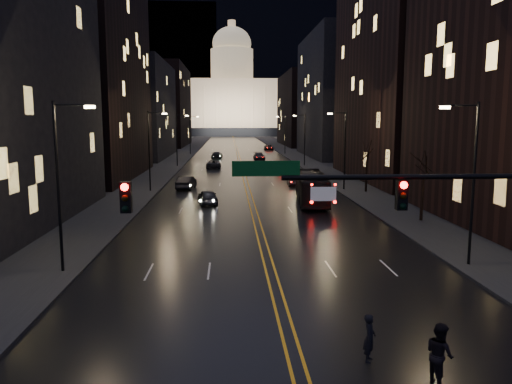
{
  "coord_description": "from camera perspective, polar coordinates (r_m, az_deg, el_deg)",
  "views": [
    {
      "loc": [
        -2.21,
        -15.99,
        8.07
      ],
      "look_at": [
        -0.73,
        10.78,
        4.16
      ],
      "focal_mm": 35.0,
      "sensor_mm": 36.0,
      "label": 1
    }
  ],
  "objects": [
    {
      "name": "ground",
      "position": [
        18.05,
        4.42,
        -18.3
      ],
      "size": [
        900.0,
        900.0,
        0.0
      ],
      "primitive_type": "plane",
      "color": "black",
      "rests_on": "ground"
    },
    {
      "name": "road",
      "position": [
        146.23,
        -2.31,
        5.12
      ],
      "size": [
        20.0,
        320.0,
        0.02
      ],
      "primitive_type": "cube",
      "color": "black",
      "rests_on": "ground"
    },
    {
      "name": "sidewalk_left",
      "position": [
        146.68,
        -7.81,
        5.09
      ],
      "size": [
        8.0,
        320.0,
        0.16
      ],
      "primitive_type": "cube",
      "color": "black",
      "rests_on": "ground"
    },
    {
      "name": "sidewalk_right",
      "position": [
        147.1,
        3.17,
        5.16
      ],
      "size": [
        8.0,
        320.0,
        0.16
      ],
      "primitive_type": "cube",
      "color": "black",
      "rests_on": "ground"
    },
    {
      "name": "center_line",
      "position": [
        146.23,
        -2.31,
        5.13
      ],
      "size": [
        0.62,
        320.0,
        0.01
      ],
      "primitive_type": "cube",
      "color": "orange",
      "rests_on": "road"
    },
    {
      "name": "building_left_mid",
      "position": [
        72.71,
        -18.6,
        12.55
      ],
      "size": [
        12.0,
        30.0,
        28.0
      ],
      "primitive_type": "cube",
      "color": "black",
      "rests_on": "ground"
    },
    {
      "name": "building_left_far",
      "position": [
        109.63,
        -13.21,
        9.08
      ],
      "size": [
        12.0,
        34.0,
        20.0
      ],
      "primitive_type": "cube",
      "color": "black",
      "rests_on": "ground"
    },
    {
      "name": "building_left_dist",
      "position": [
        157.16,
        -10.18,
        9.6
      ],
      "size": [
        12.0,
        40.0,
        24.0
      ],
      "primitive_type": "cube",
      "color": "black",
      "rests_on": "ground"
    },
    {
      "name": "building_right_tall",
      "position": [
        70.8,
        16.74,
        16.83
      ],
      "size": [
        12.0,
        30.0,
        38.0
      ],
      "primitive_type": "cube",
      "color": "black",
      "rests_on": "ground"
    },
    {
      "name": "building_right_mid",
      "position": [
        110.56,
        9.11,
        10.74
      ],
      "size": [
        12.0,
        34.0,
        26.0
      ],
      "primitive_type": "cube",
      "color": "black",
      "rests_on": "ground"
    },
    {
      "name": "building_right_dist",
      "position": [
        157.73,
        5.36,
        9.32
      ],
      "size": [
        12.0,
        40.0,
        22.0
      ],
      "primitive_type": "cube",
      "color": "black",
      "rests_on": "ground"
    },
    {
      "name": "mountain_ridge",
      "position": [
        402.28,
        3.01,
        16.42
      ],
      "size": [
        520.0,
        60.0,
        130.0
      ],
      "primitive_type": "cube",
      "color": "black",
      "rests_on": "ground"
    },
    {
      "name": "capitol",
      "position": [
        266.15,
        -2.74,
        10.24
      ],
      "size": [
        90.0,
        50.0,
        58.5
      ],
      "color": "black",
      "rests_on": "ground"
    },
    {
      "name": "traffic_signal",
      "position": [
        18.17,
        23.42,
        -1.8
      ],
      "size": [
        17.29,
        0.45,
        7.0
      ],
      "color": "black",
      "rests_on": "ground"
    },
    {
      "name": "streetlamp_right_near",
      "position": [
        29.22,
        23.32,
        1.75
      ],
      "size": [
        2.13,
        0.25,
        9.0
      ],
      "color": "black",
      "rests_on": "ground"
    },
    {
      "name": "streetlamp_left_near",
      "position": [
        27.54,
        -21.36,
        1.49
      ],
      "size": [
        2.13,
        0.25,
        9.0
      ],
      "color": "black",
      "rests_on": "ground"
    },
    {
      "name": "streetlamp_right_mid",
      "position": [
        57.56,
        9.95,
        5.19
      ],
      "size": [
        2.13,
        0.25,
        9.0
      ],
      "color": "black",
      "rests_on": "ground"
    },
    {
      "name": "streetlamp_left_mid",
      "position": [
        56.72,
        -11.94,
        5.1
      ],
      "size": [
        2.13,
        0.25,
        9.0
      ],
      "color": "black",
      "rests_on": "ground"
    },
    {
      "name": "streetlamp_right_far",
      "position": [
        87.02,
        5.47,
        6.29
      ],
      "size": [
        2.13,
        0.25,
        9.0
      ],
      "color": "black",
      "rests_on": "ground"
    },
    {
      "name": "streetlamp_left_far",
      "position": [
        86.47,
        -8.93,
        6.21
      ],
      "size": [
        2.13,
        0.25,
        9.0
      ],
      "color": "black",
      "rests_on": "ground"
    },
    {
      "name": "streetlamp_right_dist",
      "position": [
        116.75,
        3.26,
        6.81
      ],
      "size": [
        2.13,
        0.25,
        9.0
      ],
      "color": "black",
      "rests_on": "ground"
    },
    {
      "name": "streetlamp_left_dist",
      "position": [
        116.34,
        -7.46,
        6.75
      ],
      "size": [
        2.13,
        0.25,
        9.0
      ],
      "color": "black",
      "rests_on": "ground"
    },
    {
      "name": "tree_right_mid",
      "position": [
        41.07,
        18.6,
        2.91
      ],
      "size": [
        2.4,
        2.4,
        6.65
      ],
      "color": "black",
      "rests_on": "ground"
    },
    {
      "name": "tree_right_far",
      "position": [
        56.2,
        12.58,
        4.48
      ],
      "size": [
        2.4,
        2.4,
        6.65
      ],
      "color": "black",
      "rests_on": "ground"
    },
    {
      "name": "bus",
      "position": [
        48.6,
        6.38,
        0.49
      ],
      "size": [
        3.49,
        11.08,
        3.04
      ],
      "primitive_type": "imported",
      "rotation": [
        0.0,
        0.0,
        -0.09
      ],
      "color": "black",
      "rests_on": "ground"
    },
    {
      "name": "oncoming_car_a",
      "position": [
        48.0,
        -5.54,
        -0.55
      ],
      "size": [
        2.28,
        4.44,
        1.45
      ],
      "primitive_type": "imported",
      "rotation": [
        0.0,
        0.0,
        3.28
      ],
      "color": "black",
      "rests_on": "ground"
    },
    {
      "name": "oncoming_car_b",
      "position": [
        58.78,
        -7.97,
        1.08
      ],
      "size": [
        2.19,
        4.88,
        1.55
      ],
      "primitive_type": "imported",
      "rotation": [
        0.0,
        0.0,
        3.02
      ],
      "color": "black",
      "rests_on": "ground"
    },
    {
      "name": "oncoming_car_c",
      "position": [
        83.5,
        -4.85,
        3.19
      ],
      "size": [
        2.41,
        5.05,
        1.39
      ],
      "primitive_type": "imported",
      "rotation": [
        0.0,
        0.0,
        3.12
      ],
      "color": "black",
      "rests_on": "ground"
    },
    {
      "name": "oncoming_car_d",
      "position": [
        104.22,
        -4.5,
        4.22
      ],
      "size": [
        2.42,
        5.1,
        1.44
      ],
      "primitive_type": "imported",
      "rotation": [
        0.0,
        0.0,
        3.06
      ],
      "color": "black",
      "rests_on": "ground"
    },
    {
      "name": "receding_car_a",
      "position": [
        61.32,
        4.32,
        1.33
      ],
      "size": [
        1.57,
        4.07,
        1.32
      ],
      "primitive_type": "imported",
      "rotation": [
        0.0,
        0.0,
        -0.04
      ],
      "color": "black",
      "rests_on": "ground"
    },
    {
      "name": "receding_car_b",
      "position": [
        76.22,
        3.04,
        2.8
      ],
      "size": [
        2.15,
        4.73,
        1.58
      ],
      "primitive_type": "imported",
      "rotation": [
        0.0,
        0.0,
        -0.06
      ],
      "color": "black",
      "rests_on": "ground"
    },
    {
      "name": "receding_car_c",
      "position": [
        99.25,
        0.36,
        4.06
      ],
      "size": [
        2.25,
        5.2,
        1.49
      ],
      "primitive_type": "imported",
      "rotation": [
        0.0,
        0.0,
        0.03
      ],
      "color": "black",
      "rests_on": "ground"
    },
    {
      "name": "receding_car_d",
      "position": [
        132.77,
        1.47,
        5.1
      ],
      "size": [
        2.35,
        4.98,
        1.37
      ],
      "primitive_type": "imported",
      "rotation": [
        0.0,
        0.0,
        0.01
      ],
      "color": "black",
      "rests_on": "ground"
    },
    {
      "name": "pedestrian_a",
      "position": [
        17.8,
        12.85,
        -15.96
      ],
      "size": [
        0.6,
        0.71,
        1.65
      ],
      "primitive_type": "imported",
      "rotation": [
        0.0,
        0.0,
        1.16
      ],
      "color": "black",
      "rests_on": "ground"
    },
    {
      "name": "pedestrian_b",
      "position": [
        16.93,
        20.25,
        -16.98
      ],
      "size": [
        0.72,
        1.05,
        1.98
      ],
      "primitive_type": "imported",
      "rotation": [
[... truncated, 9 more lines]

